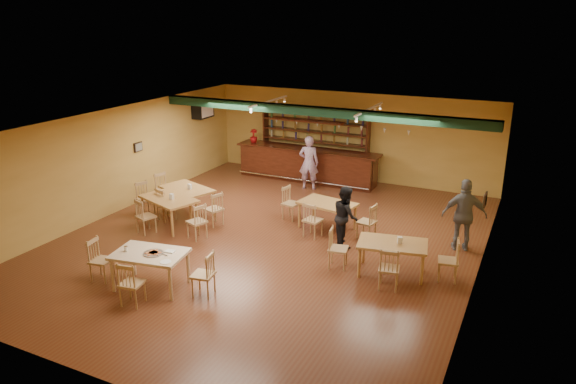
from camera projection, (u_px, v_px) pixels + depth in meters
The scene contains 23 objects.
floor at pixel (270, 240), 13.59m from camera, with size 12.00×12.00×0.00m, color #5F2E1B.
ceiling_beam at pixel (315, 111), 15.07m from camera, with size 10.00×0.30×0.25m, color black.
track_rail_left at pixel (269, 101), 16.30m from camera, with size 0.05×2.50×0.05m, color white.
track_rail_right at pixel (369, 109), 14.98m from camera, with size 0.05×2.50×0.05m, color white.
ac_unit at pixel (203, 109), 18.41m from camera, with size 0.34×0.70×0.48m, color white.
picture_left at pixel (138, 147), 15.96m from camera, with size 0.04×0.34×0.28m, color black.
picture_right at pixel (485, 200), 11.43m from camera, with size 0.04×0.34×0.28m, color black.
bar_counter at pixel (307, 164), 18.33m from camera, with size 5.08×0.85×1.13m, color #35150A.
back_bar_hutch at pixel (315, 144), 18.68m from camera, with size 3.93×0.40×2.28m, color #35150A.
poinsettia at pixel (254, 136), 18.93m from camera, with size 0.27×0.27×0.48m, color #AB0F11.
dining_table_a at pixel (188, 201), 15.29m from camera, with size 1.55×0.93×0.78m, color #A7713B.
dining_table_b at pixel (327, 215), 14.24m from camera, with size 1.47×0.88×0.73m, color #A7713B.
dining_table_c at pixel (170, 212), 14.43m from camera, with size 1.58×0.95×0.79m, color #A7713B.
dining_table_d at pixel (392, 258), 11.74m from camera, with size 1.49×0.89×0.74m, color #A7713B.
near_table at pixel (151, 270), 11.15m from camera, with size 1.48×0.95×0.79m, color beige.
pizza_tray at pixel (153, 253), 10.97m from camera, with size 0.40×0.40×0.01m, color silver.
parmesan_shaker at pixel (126, 249), 11.06m from camera, with size 0.07×0.07×0.11m, color #EAE5C6.
napkin_stack at pixel (170, 251), 11.04m from camera, with size 0.20×0.15×0.03m, color white.
pizza_server at pixel (161, 253), 10.95m from camera, with size 0.32×0.09×0.00m, color silver.
side_plate at pixel (166, 262), 10.60m from camera, with size 0.22×0.22×0.01m, color white.
patron_bar at pixel (309, 163), 17.35m from camera, with size 0.65×0.42×1.77m, color #88499E.
patron_right_a at pixel (346, 216), 13.10m from camera, with size 0.74×0.58×1.52m, color black.
patron_right_b at pixel (464, 215), 12.79m from camera, with size 1.05×0.44×1.79m, color slate.
Camera 1 is at (5.85, -11.05, 5.48)m, focal length 33.26 mm.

